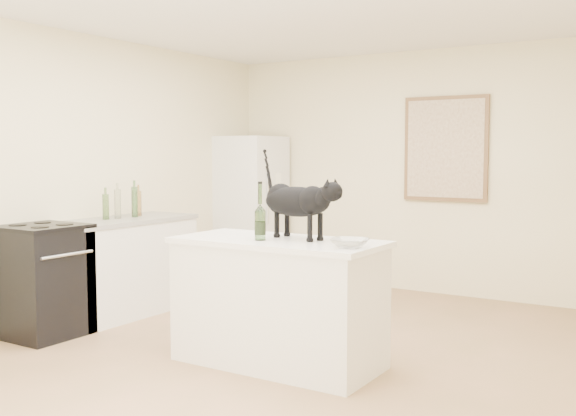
% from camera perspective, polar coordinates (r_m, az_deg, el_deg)
% --- Properties ---
extents(floor, '(5.50, 5.50, 0.00)m').
position_cam_1_polar(floor, '(5.15, -0.54, -12.32)').
color(floor, '#AA7B5A').
rests_on(floor, ground).
extents(ceiling, '(5.50, 5.50, 0.00)m').
position_cam_1_polar(ceiling, '(5.04, -0.56, 17.21)').
color(ceiling, white).
rests_on(ceiling, ground).
extents(wall_back, '(4.50, 0.00, 4.50)m').
position_cam_1_polar(wall_back, '(7.39, 11.05, 3.01)').
color(wall_back, '#FBF0C2').
rests_on(wall_back, ground).
extents(wall_left, '(0.00, 5.50, 5.50)m').
position_cam_1_polar(wall_left, '(6.43, -17.70, 2.63)').
color(wall_left, '#FBF0C2').
rests_on(wall_left, ground).
extents(island_base, '(1.44, 0.67, 0.86)m').
position_cam_1_polar(island_base, '(4.82, -0.83, -8.21)').
color(island_base, white).
rests_on(island_base, floor).
extents(island_top, '(1.50, 0.70, 0.04)m').
position_cam_1_polar(island_top, '(4.74, -0.83, -2.91)').
color(island_top, white).
rests_on(island_top, island_base).
extents(left_cabinets, '(0.60, 1.40, 0.86)m').
position_cam_1_polar(left_cabinets, '(6.49, -13.77, -4.99)').
color(left_cabinets, white).
rests_on(left_cabinets, floor).
extents(left_countertop, '(0.62, 1.44, 0.04)m').
position_cam_1_polar(left_countertop, '(6.43, -13.84, -1.03)').
color(left_countertop, gray).
rests_on(left_countertop, left_cabinets).
extents(stove, '(0.60, 0.60, 0.90)m').
position_cam_1_polar(stove, '(5.91, -20.07, -5.90)').
color(stove, black).
rests_on(stove, floor).
extents(fridge, '(0.68, 0.68, 1.70)m').
position_cam_1_polar(fridge, '(7.99, -3.22, -0.02)').
color(fridge, white).
rests_on(fridge, floor).
extents(artwork_frame, '(0.90, 0.03, 1.10)m').
position_cam_1_polar(artwork_frame, '(7.26, 13.21, 4.91)').
color(artwork_frame, brown).
rests_on(artwork_frame, wall_back).
extents(artwork_canvas, '(0.82, 0.00, 1.02)m').
position_cam_1_polar(artwork_canvas, '(7.24, 13.17, 4.92)').
color(artwork_canvas, beige).
rests_on(artwork_canvas, wall_back).
extents(black_cat, '(0.70, 0.37, 0.47)m').
position_cam_1_polar(black_cat, '(4.74, 0.77, 0.20)').
color(black_cat, black).
rests_on(black_cat, island_top).
extents(wine_bottle, '(0.10, 0.10, 0.36)m').
position_cam_1_polar(wine_bottle, '(4.67, -2.38, -0.56)').
color(wine_bottle, '#2C5A24').
rests_on(wine_bottle, island_top).
extents(glass_bowl, '(0.29, 0.29, 0.06)m').
position_cam_1_polar(glass_bowl, '(4.33, 5.28, -2.99)').
color(glass_bowl, white).
rests_on(glass_bowl, island_top).
extents(fridge_paper, '(0.05, 0.11, 0.16)m').
position_cam_1_polar(fridge_paper, '(7.82, -0.94, 2.43)').
color(fridge_paper, white).
rests_on(fridge_paper, fridge).
extents(counter_bottle_cluster, '(0.12, 0.46, 0.29)m').
position_cam_1_polar(counter_bottle_cluster, '(6.47, -13.72, 0.34)').
color(counter_bottle_cluster, '#17461C').
rests_on(counter_bottle_cluster, left_countertop).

